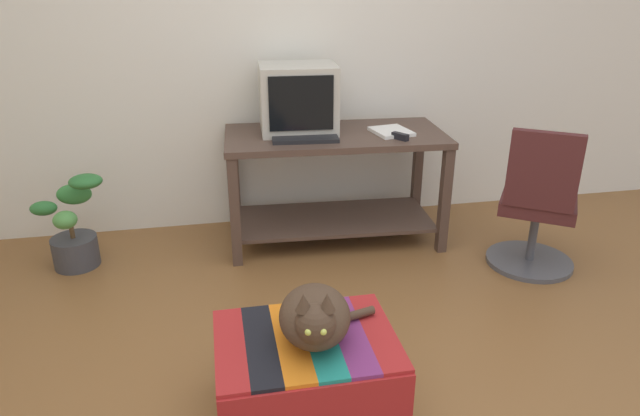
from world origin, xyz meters
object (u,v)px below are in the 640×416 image
desk (335,168)px  office_chair (537,210)px  potted_plant (74,232)px  book (391,131)px  ottoman_with_blanket (307,375)px  stapler (400,136)px  tv_monitor (298,99)px  keyboard (305,139)px  cat (315,317)px

desk → office_chair: size_ratio=1.60×
desk → potted_plant: (-1.63, -0.08, -0.28)m
book → ottoman_with_blanket: size_ratio=0.35×
book → stapler: size_ratio=2.29×
book → potted_plant: size_ratio=0.43×
desk → potted_plant: bearing=-174.0°
book → tv_monitor: bearing=153.3°
keyboard → ottoman_with_blanket: (-0.25, -1.45, -0.57)m
keyboard → tv_monitor: bearing=96.0°
tv_monitor → potted_plant: bearing=-169.6°
book → desk: bearing=158.5°
book → potted_plant: 2.05m
office_chair → stapler: 0.92m
keyboard → cat: (-0.22, -1.47, -0.28)m
book → cat: book is taller
desk → book: 0.43m
stapler → cat: bearing=-153.2°
keyboard → stapler: stapler is taller
ottoman_with_blanket → potted_plant: (-1.17, 1.50, 0.04)m
tv_monitor → ottoman_with_blanket: tv_monitor is taller
ottoman_with_blanket → stapler: stapler is taller
cat → stapler: 1.62m
desk → ottoman_with_blanket: bearing=-103.1°
tv_monitor → book: bearing=-13.2°
office_chair → potted_plant: bearing=22.4°
desk → keyboard: (-0.22, -0.14, 0.24)m
ottoman_with_blanket → stapler: size_ratio=6.47×
keyboard → desk: bearing=37.3°
cat → stapler: (0.79, 1.39, 0.29)m
book → potted_plant: (-1.98, -0.01, -0.52)m
desk → cat: bearing=-101.9°
ottoman_with_blanket → book: bearing=61.8°
book → potted_plant: bearing=170.0°
tv_monitor → potted_plant: (-1.41, -0.18, -0.72)m
office_chair → cat: bearing=66.5°
tv_monitor → ottoman_with_blanket: bearing=-95.1°
cat → ottoman_with_blanket: bearing=156.1°
stapler → office_chair: bearing=-63.8°
office_chair → stapler: size_ratio=8.09×
tv_monitor → stapler: tv_monitor is taller
cat → office_chair: size_ratio=0.50×
tv_monitor → office_chair: tv_monitor is taller
desk → stapler: stapler is taller
desk → tv_monitor: (-0.22, 0.10, 0.44)m
keyboard → potted_plant: size_ratio=0.68×
desk → office_chair: office_chair is taller
tv_monitor → office_chair: 1.60m
keyboard → office_chair: size_ratio=0.45×
keyboard → stapler: bearing=-3.4°
ottoman_with_blanket → cat: size_ratio=1.61×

